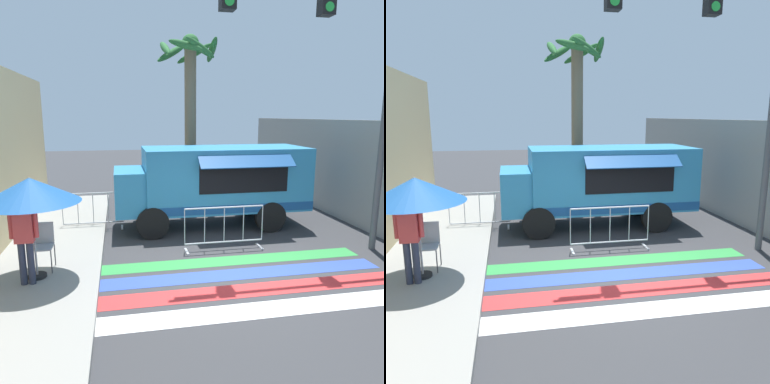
# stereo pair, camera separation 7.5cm
# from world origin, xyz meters

# --- Properties ---
(ground_plane) EXTENTS (60.00, 60.00, 0.00)m
(ground_plane) POSITION_xyz_m (0.00, 0.00, 0.00)
(ground_plane) COLOR #38383A
(concrete_wall_right) EXTENTS (0.20, 16.00, 3.20)m
(concrete_wall_right) POSITION_xyz_m (4.71, 3.00, 1.60)
(concrete_wall_right) COLOR gray
(concrete_wall_right) RESTS_ON ground_plane
(crosswalk_painted) EXTENTS (6.40, 2.84, 0.01)m
(crosswalk_painted) POSITION_xyz_m (0.00, -0.54, 0.00)
(crosswalk_painted) COLOR white
(crosswalk_painted) RESTS_ON ground_plane
(food_truck) EXTENTS (5.69, 2.51, 2.41)m
(food_truck) POSITION_xyz_m (0.24, 3.48, 1.41)
(food_truck) COLOR #338CBF
(food_truck) RESTS_ON ground_plane
(traffic_signal_pole) EXTENTS (5.10, 0.29, 6.78)m
(traffic_signal_pole) POSITION_xyz_m (2.21, 0.67, 4.90)
(traffic_signal_pole) COLOR #515456
(traffic_signal_pole) RESTS_ON ground_plane
(patio_umbrella) EXTENTS (1.90, 1.90, 2.03)m
(patio_umbrella) POSITION_xyz_m (-4.13, 0.15, 1.93)
(patio_umbrella) COLOR black
(patio_umbrella) RESTS_ON sidewalk_left
(folding_chair) EXTENTS (0.46, 0.46, 0.98)m
(folding_chair) POSITION_xyz_m (-4.09, 0.61, 0.75)
(folding_chair) COLOR #4C4C51
(folding_chair) RESTS_ON sidewalk_left
(vendor_person) EXTENTS (0.53, 0.24, 1.79)m
(vendor_person) POSITION_xyz_m (-4.23, -0.14, 1.19)
(vendor_person) COLOR #2D3347
(vendor_person) RESTS_ON sidewalk_left
(barricade_front) EXTENTS (2.04, 0.44, 1.12)m
(barricade_front) POSITION_xyz_m (0.10, 1.36, 0.56)
(barricade_front) COLOR #B7BABF
(barricade_front) RESTS_ON ground_plane
(barricade_side) EXTENTS (1.77, 0.44, 1.12)m
(barricade_side) POSITION_xyz_m (-3.24, 3.77, 0.55)
(barricade_side) COLOR #B7BABF
(barricade_side) RESTS_ON ground_plane
(palm_tree) EXTENTS (2.20, 2.19, 6.08)m
(palm_tree) POSITION_xyz_m (0.10, 6.09, 4.03)
(palm_tree) COLOR #7A664C
(palm_tree) RESTS_ON ground_plane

